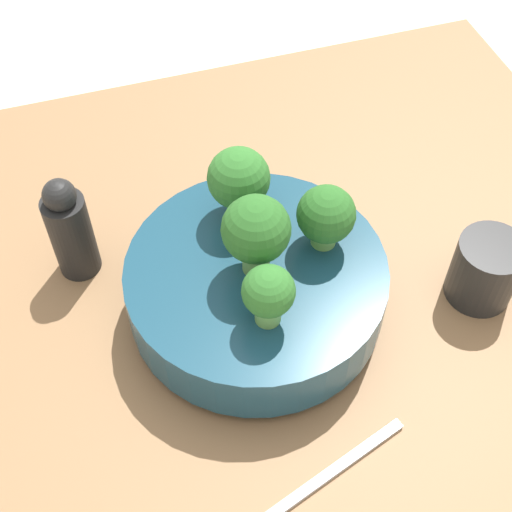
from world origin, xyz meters
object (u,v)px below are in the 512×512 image
bowl (256,287)px  pepper_mill (70,230)px  cup (485,270)px  fork (328,475)px

bowl → pepper_mill: bearing=145.4°
cup → fork: cup is taller
bowl → fork: bowl is taller
fork → bowl: bearing=92.1°
pepper_mill → fork: size_ratio=0.76×
fork → pepper_mill: bearing=119.6°
cup → pepper_mill: (-0.43, 0.17, 0.02)m
bowl → fork: bearing=-87.9°
cup → pepper_mill: bearing=157.7°
cup → fork: (-0.24, -0.15, -0.04)m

